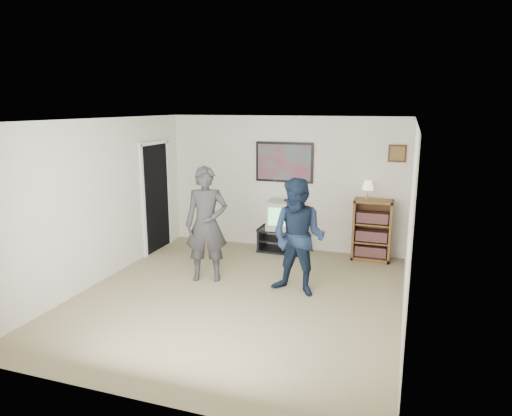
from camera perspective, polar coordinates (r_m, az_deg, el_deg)
The scene contains 13 objects.
room_shell at distance 6.59m, azimuth -1.28°, elevation 0.14°, with size 4.51×5.00×2.51m.
media_stand at distance 8.58m, azimuth 3.34°, elevation -4.00°, with size 0.89×0.51×0.44m.
crt_television at distance 8.44m, azimuth 3.68°, elevation -0.87°, with size 0.62×0.53×0.53m, color #9B9B96, non-canonical shape.
bookshelf at distance 8.29m, azimuth 14.31°, elevation -2.68°, with size 0.66×0.38×1.08m, color brown, non-canonical shape.
table_lamp at distance 8.17m, azimuth 13.80°, elevation 2.19°, with size 0.20×0.20×0.32m, color #F5EDBA, non-canonical shape.
person_tall at distance 7.07m, azimuth -6.21°, elevation -2.03°, with size 0.65×0.43×1.79m, color #2E2E30.
person_short at distance 6.53m, azimuth 5.30°, elevation -3.68°, with size 0.83×0.64×1.70m, color #131F35.
controller_left at distance 7.16m, azimuth -5.45°, elevation 0.97°, with size 0.03×0.11×0.03m, color white.
controller_right at distance 6.70m, azimuth 5.28°, elevation -1.76°, with size 0.04×0.12×0.04m, color white.
poster at distance 8.53m, azimuth 3.55°, elevation 5.72°, with size 1.10×0.03×0.75m, color black.
air_vent at distance 8.66m, azimuth 0.04°, elevation 7.85°, with size 0.28×0.02×0.14m, color white.
small_picture at distance 8.23m, azimuth 17.25°, elevation 6.53°, with size 0.30×0.03×0.30m, color black.
doorway at distance 8.70m, azimuth -12.42°, elevation 1.25°, with size 0.03×0.85×2.00m, color black.
Camera 1 is at (2.18, -5.71, 2.69)m, focal length 32.00 mm.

